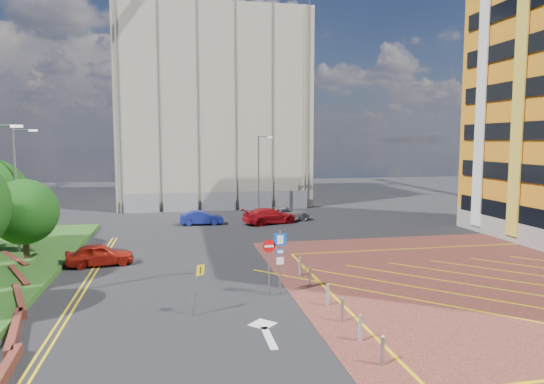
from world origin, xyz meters
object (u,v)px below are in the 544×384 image
object	(u,v)px
lamp_back	(259,171)
car_blue_back	(202,218)
tree_c	(24,212)
sign_cluster	(276,256)
lamp_left_far	(17,185)
car_silver_back	(285,214)
warning_sign	(197,283)
car_red_back	(269,216)
car_red_left	(100,255)

from	to	relation	value
lamp_back	car_blue_back	xyz separation A→B (m)	(-6.32, -6.35, -3.73)
tree_c	lamp_back	xyz separation A→B (m)	(17.58, 18.00, 1.17)
lamp_back	sign_cluster	world-z (taller)	lamp_back
lamp_left_far	lamp_back	distance (m)	24.46
tree_c	car_silver_back	xyz separation A→B (m)	(19.07, 12.31, -2.52)
tree_c	sign_cluster	xyz separation A→B (m)	(13.80, -9.02, -1.24)
tree_c	sign_cluster	world-z (taller)	tree_c
warning_sign	car_red_back	size ratio (longest dim) A/B	0.45
tree_c	sign_cluster	size ratio (longest dim) A/B	1.53
lamp_back	car_blue_back	bearing A→B (deg)	-134.87
tree_c	lamp_left_far	world-z (taller)	lamp_left_far
lamp_back	sign_cluster	bearing A→B (deg)	-97.97
tree_c	car_silver_back	world-z (taller)	tree_c
car_red_back	lamp_left_far	bearing A→B (deg)	99.80
car_blue_back	car_red_back	size ratio (longest dim) A/B	0.77
tree_c	lamp_left_far	size ratio (longest dim) A/B	0.61
car_silver_back	car_red_left	bearing A→B (deg)	118.54
lamp_back	car_silver_back	size ratio (longest dim) A/B	1.65
lamp_left_far	car_silver_back	distance (m)	22.84
warning_sign	lamp_left_far	bearing A→B (deg)	129.69
lamp_back	warning_sign	size ratio (longest dim) A/B	3.56
lamp_back	car_red_left	xyz separation A→B (m)	(-13.08, -19.46, -3.69)
sign_cluster	car_red_left	size ratio (longest dim) A/B	0.82
car_red_left	car_silver_back	distance (m)	20.05
lamp_back	car_blue_back	size ratio (longest dim) A/B	2.09
sign_cluster	car_red_left	bearing A→B (deg)	140.91
warning_sign	car_blue_back	distance (m)	22.77
tree_c	lamp_left_far	distance (m)	2.65
lamp_left_far	sign_cluster	world-z (taller)	lamp_left_far
tree_c	car_red_left	distance (m)	5.36
warning_sign	car_silver_back	bearing A→B (deg)	68.66
tree_c	sign_cluster	bearing A→B (deg)	-33.16
tree_c	car_red_left	world-z (taller)	tree_c
warning_sign	car_blue_back	size ratio (longest dim) A/B	0.59
warning_sign	car_red_left	size ratio (longest dim) A/B	0.57
tree_c	warning_sign	world-z (taller)	tree_c
lamp_back	car_red_back	distance (m)	7.89
car_red_left	car_silver_back	bearing A→B (deg)	-56.32
car_red_left	car_blue_back	size ratio (longest dim) A/B	1.02
warning_sign	car_red_left	bearing A→B (deg)	119.47
lamp_back	car_red_left	distance (m)	23.74
lamp_left_far	tree_c	bearing A→B (deg)	-65.29
car_silver_back	tree_c	bearing A→B (deg)	107.99
lamp_left_far	car_red_back	xyz separation A→B (m)	(18.22, 9.01, -3.94)
warning_sign	car_red_left	xyz separation A→B (m)	(-5.43, 9.61, -0.76)
lamp_back	car_blue_back	world-z (taller)	lamp_back
car_red_left	tree_c	bearing A→B (deg)	62.26
car_blue_back	warning_sign	bearing A→B (deg)	177.23
sign_cluster	car_silver_back	distance (m)	22.01
sign_cluster	tree_c	bearing A→B (deg)	146.84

